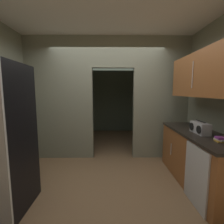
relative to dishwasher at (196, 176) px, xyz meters
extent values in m
plane|color=brown|center=(-1.21, 0.46, -0.41)|extent=(20.00, 20.00, 0.00)
cube|color=silver|center=(-1.21, 0.82, 2.36)|extent=(4.07, 6.43, 0.06)
cube|color=gray|center=(-2.30, 1.67, 0.96)|extent=(1.49, 0.12, 2.75)
cube|color=gray|center=(0.00, 1.67, 0.96)|extent=(1.24, 0.12, 2.75)
cube|color=gray|center=(-1.09, 1.67, 2.00)|extent=(0.93, 0.12, 0.68)
cube|color=slate|center=(-1.21, 4.32, 0.96)|extent=(3.67, 0.10, 2.75)
cube|color=slate|center=(-2.99, 2.99, 0.96)|extent=(0.10, 2.64, 2.75)
cube|color=slate|center=(0.57, 2.99, 0.96)|extent=(0.10, 2.64, 2.75)
cube|color=brown|center=(0.31, 0.50, 0.01)|extent=(0.59, 1.80, 0.84)
cube|color=black|center=(0.31, 0.50, 0.45)|extent=(0.63, 1.80, 0.04)
cylinder|color=#B7BABC|center=(0.00, 0.11, 0.05)|extent=(0.01, 0.01, 0.22)
cylinder|color=#B7BABC|center=(0.00, 0.90, 0.05)|extent=(0.01, 0.01, 0.22)
cube|color=#B7BABC|center=(0.00, 0.00, 0.00)|extent=(0.02, 0.56, 0.82)
cube|color=brown|center=(0.31, 0.50, 1.39)|extent=(0.34, 1.62, 0.69)
cylinder|color=#B7BABC|center=(0.12, 0.50, 1.39)|extent=(0.01, 0.01, 0.41)
cube|color=#B2B2B7|center=(0.28, 0.46, 0.56)|extent=(0.15, 0.37, 0.18)
cylinder|color=#262626|center=(0.28, 0.46, 0.67)|extent=(0.02, 0.26, 0.02)
cylinder|color=black|center=(0.19, 0.35, 0.56)|extent=(0.01, 0.12, 0.12)
cylinder|color=black|center=(0.19, 0.57, 0.56)|extent=(0.01, 0.12, 0.12)
cube|color=gold|center=(0.31, 0.03, 0.48)|extent=(0.12, 0.14, 0.02)
cube|color=beige|center=(0.31, 0.03, 0.50)|extent=(0.12, 0.15, 0.02)
cube|color=#8C3893|center=(0.31, 0.03, 0.52)|extent=(0.11, 0.13, 0.03)
camera|label=1|loc=(-1.15, -2.05, 1.14)|focal=26.05mm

